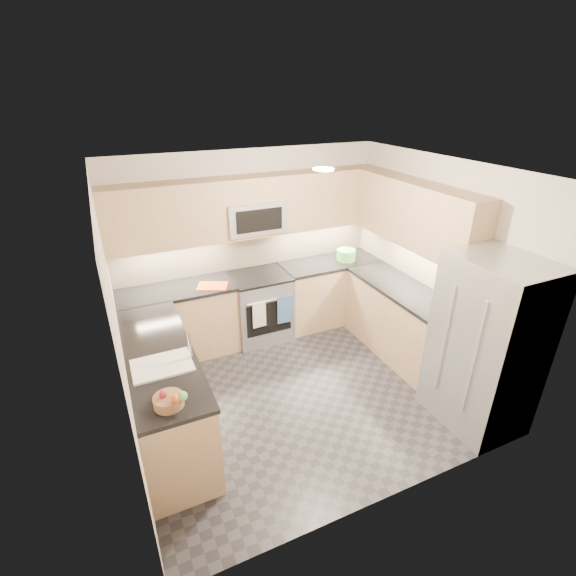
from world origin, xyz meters
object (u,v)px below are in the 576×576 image
(utensil_bowl, at_px, (346,255))
(microwave, at_px, (254,216))
(cutting_board, at_px, (213,286))
(refrigerator, at_px, (486,345))
(fruit_basket, at_px, (169,401))
(gas_range, at_px, (260,307))

(utensil_bowl, bearing_deg, microwave, 173.34)
(utensil_bowl, bearing_deg, cutting_board, -177.98)
(refrigerator, bearing_deg, cutting_board, 132.16)
(utensil_bowl, relative_size, fruit_basket, 1.15)
(refrigerator, relative_size, utensil_bowl, 6.66)
(gas_range, relative_size, refrigerator, 0.51)
(fruit_basket, bearing_deg, microwave, 54.95)
(microwave, height_order, cutting_board, microwave)
(microwave, bearing_deg, gas_range, -90.00)
(utensil_bowl, distance_m, cutting_board, 1.98)
(microwave, xyz_separation_m, fruit_basket, (-1.53, -2.19, -0.72))
(gas_range, xyz_separation_m, utensil_bowl, (1.32, -0.03, 0.56))
(refrigerator, xyz_separation_m, utensil_bowl, (-0.13, 2.40, 0.12))
(cutting_board, relative_size, fruit_basket, 1.54)
(cutting_board, xyz_separation_m, fruit_basket, (-0.88, -1.96, 0.04))
(cutting_board, distance_m, fruit_basket, 2.15)
(gas_range, height_order, fruit_basket, fruit_basket)
(gas_range, distance_m, fruit_basket, 2.62)
(cutting_board, bearing_deg, microwave, 18.82)
(utensil_bowl, height_order, cutting_board, utensil_bowl)
(utensil_bowl, bearing_deg, fruit_basket, -144.53)
(microwave, xyz_separation_m, refrigerator, (1.45, -2.55, -0.80))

